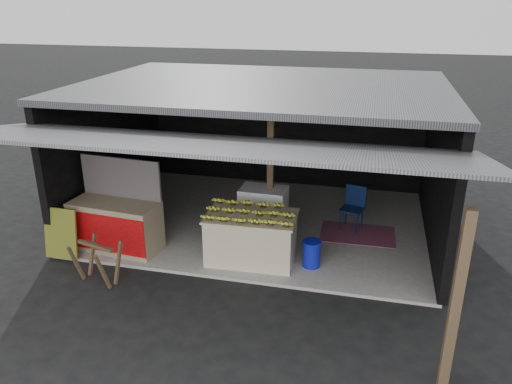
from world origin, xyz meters
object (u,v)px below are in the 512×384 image
(white_crate, at_px, (263,212))
(plastic_chair, at_px, (354,204))
(neighbor_stall, at_px, (116,223))
(water_barrel, at_px, (312,254))
(sawhorse, at_px, (97,258))
(banana_table, at_px, (251,237))

(white_crate, height_order, plastic_chair, white_crate)
(neighbor_stall, height_order, water_barrel, neighbor_stall)
(sawhorse, xyz_separation_m, plastic_chair, (4.13, 3.12, 0.14))
(neighbor_stall, bearing_deg, white_crate, 29.90)
(sawhorse, bearing_deg, plastic_chair, 52.07)
(banana_table, distance_m, sawhorse, 2.72)
(water_barrel, bearing_deg, white_crate, 137.09)
(white_crate, height_order, water_barrel, white_crate)
(white_crate, bearing_deg, water_barrel, -40.97)
(banana_table, height_order, white_crate, white_crate)
(white_crate, distance_m, neighbor_stall, 2.88)
(white_crate, bearing_deg, plastic_chair, 25.21)
(sawhorse, height_order, plastic_chair, plastic_chair)
(neighbor_stall, bearing_deg, banana_table, 8.19)
(plastic_chair, bearing_deg, water_barrel, -93.69)
(neighbor_stall, distance_m, sawhorse, 1.19)
(neighbor_stall, bearing_deg, plastic_chair, 29.28)
(water_barrel, bearing_deg, plastic_chair, 70.83)
(sawhorse, relative_size, plastic_chair, 0.87)
(white_crate, bearing_deg, sawhorse, -133.10)
(banana_table, height_order, neighbor_stall, neighbor_stall)
(water_barrel, bearing_deg, sawhorse, -159.36)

